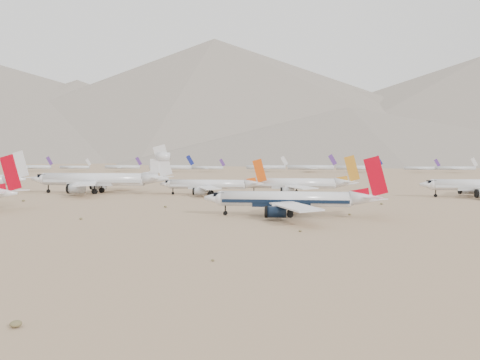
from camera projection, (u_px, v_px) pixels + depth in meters
The scene contains 8 objects.
ground at pixel (259, 215), 127.70m from camera, with size 7000.00×7000.00×0.00m, color #9C7B5A.
main_airliner at pixel (293, 200), 124.17m from camera, with size 45.81×44.74×16.17m.
row2_gold_tail at pixel (298, 184), 191.17m from camera, with size 46.05×45.03×16.39m.
row2_orange_tail at pixel (212, 185), 191.81m from camera, with size 41.85×40.94×14.93m.
row2_white_trijet at pixel (101, 179), 199.00m from camera, with size 58.99×57.66×20.90m.
distant_storage_row at pixel (328, 168), 457.94m from camera, with size 623.84×67.87×15.79m.
mountain_range at pixel (310, 109), 1744.80m from camera, with size 7354.00×3024.00×470.00m.
desert_scrub at pixel (119, 225), 106.85m from camera, with size 206.06×121.67×0.63m.
Camera 1 is at (9.20, -126.81, 16.17)m, focal length 35.00 mm.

